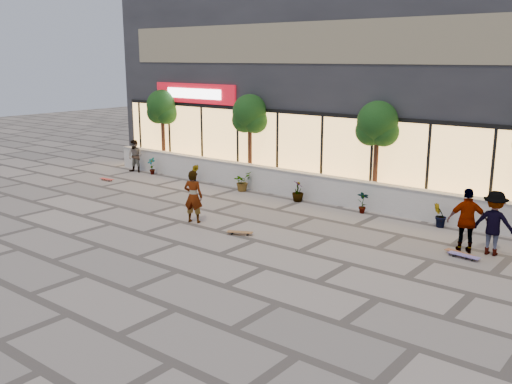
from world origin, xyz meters
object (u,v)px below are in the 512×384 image
Objects in this scene: skater_right_near at (467,221)px; skateboard_center at (240,232)px; skater_left at (135,156)px; skateboard_left at (107,179)px; skateboard_right_far at (464,255)px; skateboard_right_near at (460,253)px; skater_right_far at (494,223)px; tree_midwest at (250,116)px; skater_center at (193,197)px; tree_mideast at (377,126)px; tree_west at (162,109)px.

skateboard_center is (-6.11, -2.74, -0.86)m from skater_right_near.
skater_right_near is at bearing -19.93° from skater_left.
skateboard_right_far is at bearing -4.69° from skateboard_left.
skateboard_right_near reaches higher than skateboard_center.
skater_right_near is 0.71m from skater_right_far.
skater_left is at bearing -166.87° from tree_midwest.
skater_center is 8.64m from skater_right_near.
skateboard_right_near is at bearing -18.88° from tree_midwest.
tree_mideast is 5.88m from skater_right_near.
skateboard_right_far is at bearing 173.51° from skater_center.
tree_midwest is 1.00× the size of tree_mideast.
tree_west is 2.49× the size of skater_left.
tree_midwest is 5.14× the size of skateboard_left.
skater_left reaches higher than skateboard_left.
skater_center is at bearing -160.46° from skateboard_right_far.
skater_right_near is 6.75m from skateboard_center.
skater_center is at bearing -20.49° from skateboard_left.
skater_right_near is at bearing -11.25° from tree_west.
tree_west is at bearing -13.95° from skater_right_far.
tree_mideast reaches higher than skater_right_near.
tree_mideast is 12.38m from skateboard_left.
tree_mideast is at bearing 13.00° from skateboard_left.
skater_left is 2.07× the size of skateboard_left.
skateboard_left is (-9.91, 2.43, -0.01)m from skateboard_center.
skateboard_left is (-7.78, 2.32, -0.82)m from skater_center.
tree_midwest is at bearing -0.63° from skater_left.
tree_west is 1.00× the size of tree_midwest.
skater_right_near is (10.50, -3.18, -2.05)m from tree_midwest.
skateboard_center is (-6.76, -3.03, -0.84)m from skater_right_far.
skateboard_left is at bearing -90.26° from tree_west.
skater_left is 1.78× the size of skateboard_right_far.
skater_right_near is 2.27× the size of skateboard_center.
skateboard_right_far is (16.18, -0.22, 0.01)m from skateboard_left.
tree_midwest is 11.70m from skater_right_far.
tree_west is 4.55m from skateboard_left.
tree_west is at bearing 123.23° from skateboard_center.
skater_right_far is at bearing 175.51° from skater_right_near.
skateboard_right_far reaches higher than skateboard_center.
skateboard_center is at bearing -30.92° from tree_west.
skater_right_near is at bearing -1.68° from skateboard_center.
skateboard_left is at bearing -90.77° from skater_left.
tree_midwest is 11.66m from skateboard_right_far.
tree_west is at bearing 56.58° from skater_left.
skater_center is at bearing 14.14° from skater_right_far.
tree_midwest reaches higher than skater_center.
skater_left is (-0.50, -1.40, -2.20)m from tree_west.
skater_right_near reaches higher than skater_center.
skateboard_right_near is (10.50, -3.59, -2.90)m from tree_midwest.
skateboard_left is 0.86× the size of skateboard_right_near.
skater_right_far is 2.08× the size of skateboard_right_far.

